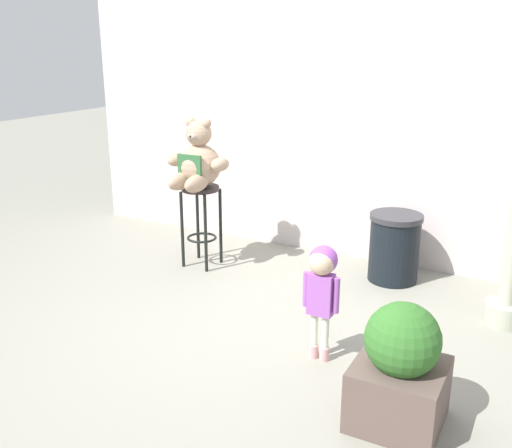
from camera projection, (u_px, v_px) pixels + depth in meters
ground_plane at (238, 336)px, 4.51m from camera, size 24.00×24.00×0.00m
building_wall at (347, 76)px, 5.81m from camera, size 6.14×0.30×3.69m
bar_stool_with_teddy at (201, 210)px, 5.77m from camera, size 0.37×0.37×0.82m
teddy_bear at (198, 163)px, 5.59m from camera, size 0.65×0.58×0.67m
child_walking at (322, 279)px, 4.01m from camera, size 0.27×0.22×0.85m
trash_bin at (394, 247)px, 5.47m from camera, size 0.49×0.49×0.65m
planter_with_shrub at (400, 370)px, 3.39m from camera, size 0.52×0.52×0.77m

